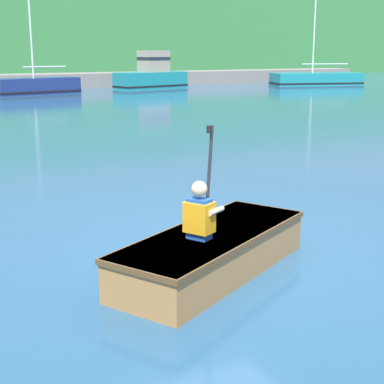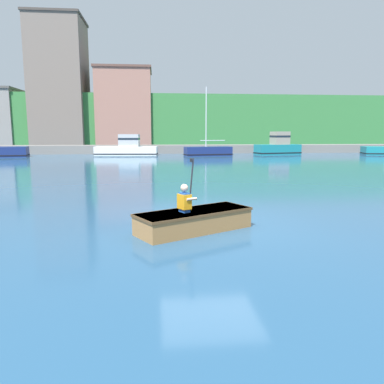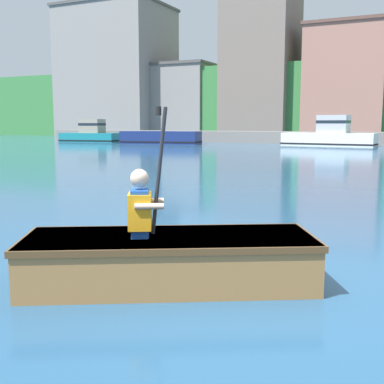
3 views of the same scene
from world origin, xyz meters
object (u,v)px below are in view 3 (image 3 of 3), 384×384
Objects in this scene: moored_boat_dock_west_end at (330,136)px; moored_boat_dock_east_end at (161,138)px; person_paddler at (141,206)px; rowboat_foreground at (173,257)px; moored_boat_dock_center_near at (91,134)px.

moored_boat_dock_east_end is at bearing -171.08° from moored_boat_dock_west_end.
rowboat_foreground is at bearing 28.99° from person_paddler.
rowboat_foreground is at bearing -83.05° from moored_boat_dock_west_end.
moored_boat_dock_west_end reaches higher than moored_boat_dock_center_near.
moored_boat_dock_center_near is at bearing 128.01° from person_paddler.
moored_boat_dock_center_near is (-19.05, -1.17, -0.05)m from moored_boat_dock_west_end.
person_paddler is at bearing -51.99° from moored_boat_dock_center_near.
moored_boat_dock_center_near is at bearing -176.48° from moored_boat_dock_west_end.
moored_boat_dock_center_near is 36.44m from rowboat_foreground.
moored_boat_dock_west_end is 1.24× the size of moored_boat_dock_center_near.
person_paddler reaches higher than rowboat_foreground.
rowboat_foreground is (22.67, -28.53, -0.38)m from moored_boat_dock_center_near.
moored_boat_dock_west_end reaches higher than moored_boat_dock_east_end.
moored_boat_dock_west_end reaches higher than rowboat_foreground.
moored_boat_dock_west_end is 5.29× the size of person_paddler.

